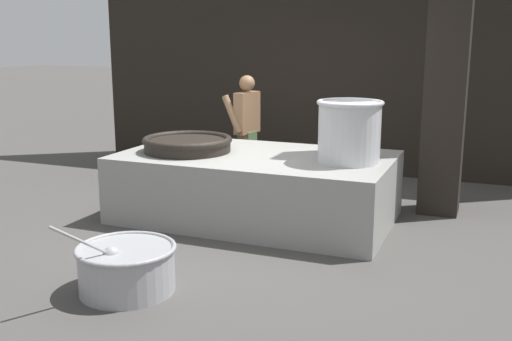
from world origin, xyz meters
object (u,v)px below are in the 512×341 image
object	(u,v)px
stock_pot	(349,130)
giant_wok_near	(187,144)
cook	(247,127)
prep_bowl_vegetables	(127,266)

from	to	relation	value
stock_pot	giant_wok_near	bearing A→B (deg)	-176.83
stock_pot	cook	distance (m)	2.25
giant_wok_near	cook	size ratio (longest dim) A/B	0.67
cook	prep_bowl_vegetables	bearing A→B (deg)	106.17
prep_bowl_vegetables	cook	bearing A→B (deg)	97.25
giant_wok_near	cook	xyz separation A→B (m)	(0.12, 1.48, -0.01)
cook	giant_wok_near	bearing A→B (deg)	94.39
giant_wok_near	prep_bowl_vegetables	world-z (taller)	giant_wok_near
giant_wok_near	stock_pot	bearing A→B (deg)	3.17
giant_wok_near	cook	bearing A→B (deg)	85.46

